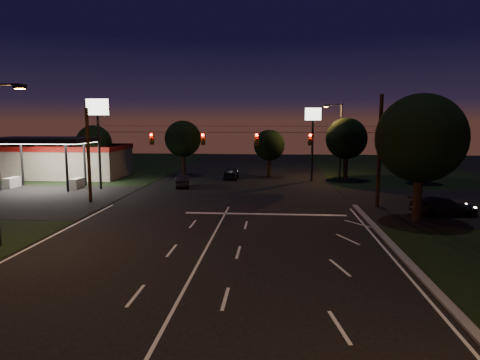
# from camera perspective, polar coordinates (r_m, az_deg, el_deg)

# --- Properties ---
(ground) EXTENTS (140.00, 140.00, 0.00)m
(ground) POSITION_cam_1_polar(r_m,az_deg,el_deg) (21.31, -5.61, -11.05)
(ground) COLOR black
(ground) RESTS_ON ground
(cross_street_right) EXTENTS (20.00, 16.00, 0.02)m
(cross_street_right) POSITION_cam_1_polar(r_m,az_deg,el_deg) (39.98, 28.71, -3.05)
(cross_street_right) COLOR black
(cross_street_right) RESTS_ON ground
(cross_street_left) EXTENTS (20.00, 16.00, 0.02)m
(cross_street_left) POSITION_cam_1_polar(r_m,az_deg,el_deg) (43.49, -28.43, -2.23)
(cross_street_left) COLOR black
(cross_street_left) RESTS_ON ground
(edge_line_right) EXTENTS (0.14, 40.00, 0.01)m
(edge_line_right) POSITION_cam_1_polar(r_m,az_deg,el_deg) (16.59, 26.82, -17.54)
(edge_line_right) COLOR silver
(edge_line_right) RESTS_ON ground
(center_line) EXTENTS (0.14, 40.00, 0.01)m
(center_line) POSITION_cam_1_polar(r_m,az_deg,el_deg) (15.88, -9.64, -17.95)
(center_line) COLOR silver
(center_line) RESTS_ON ground
(stop_bar) EXTENTS (12.00, 0.50, 0.01)m
(stop_bar) POSITION_cam_1_polar(r_m,az_deg,el_deg) (32.09, 3.36, -4.56)
(stop_bar) COLOR silver
(stop_bar) RESTS_ON ground
(utility_pole_right) EXTENTS (0.30, 0.30, 9.00)m
(utility_pole_right) POSITION_cam_1_polar(r_m,az_deg,el_deg) (36.48, 17.79, -3.42)
(utility_pole_right) COLOR black
(utility_pole_right) RESTS_ON ground
(utility_pole_left) EXTENTS (0.28, 0.28, 8.00)m
(utility_pole_left) POSITION_cam_1_polar(r_m,az_deg,el_deg) (38.81, -19.27, -2.83)
(utility_pole_left) COLOR black
(utility_pole_left) RESTS_ON ground
(signal_span) EXTENTS (24.00, 0.40, 1.56)m
(signal_span) POSITION_cam_1_polar(r_m,az_deg,el_deg) (35.02, -1.38, 5.57)
(signal_span) COLOR black
(signal_span) RESTS_ON ground
(gas_station) EXTENTS (14.20, 16.10, 5.25)m
(gas_station) POSITION_cam_1_polar(r_m,az_deg,el_deg) (56.52, -22.26, 2.68)
(gas_station) COLOR gray
(gas_station) RESTS_ON ground
(pole_sign_left_near) EXTENTS (2.20, 0.30, 9.10)m
(pole_sign_left_near) POSITION_cam_1_polar(r_m,az_deg,el_deg) (45.41, -18.42, 7.56)
(pole_sign_left_near) COLOR black
(pole_sign_left_near) RESTS_ON ground
(pole_sign_right) EXTENTS (1.80, 0.30, 8.40)m
(pole_sign_right) POSITION_cam_1_polar(r_m,az_deg,el_deg) (50.03, 9.68, 6.99)
(pole_sign_right) COLOR black
(pole_sign_right) RESTS_ON ground
(street_light_right_far) EXTENTS (2.20, 0.35, 9.00)m
(street_light_right_far) POSITION_cam_1_polar(r_m,az_deg,el_deg) (52.41, 13.01, 5.84)
(street_light_right_far) COLOR black
(street_light_right_far) RESTS_ON ground
(tree_right_near) EXTENTS (6.00, 6.00, 8.76)m
(tree_right_near) POSITION_cam_1_polar(r_m,az_deg,el_deg) (31.61, 22.91, 5.03)
(tree_right_near) COLOR black
(tree_right_near) RESTS_ON ground
(tree_far_a) EXTENTS (4.20, 4.20, 6.42)m
(tree_far_a) POSITION_cam_1_polar(r_m,az_deg,el_deg) (54.50, -18.83, 4.65)
(tree_far_a) COLOR black
(tree_far_a) RESTS_ON ground
(tree_far_b) EXTENTS (4.60, 4.60, 6.98)m
(tree_far_b) POSITION_cam_1_polar(r_m,az_deg,el_deg) (55.25, -7.57, 5.41)
(tree_far_b) COLOR black
(tree_far_b) RESTS_ON ground
(tree_far_c) EXTENTS (3.80, 3.80, 5.86)m
(tree_far_c) POSITION_cam_1_polar(r_m,az_deg,el_deg) (53.03, 3.94, 4.59)
(tree_far_c) COLOR black
(tree_far_c) RESTS_ON ground
(tree_far_d) EXTENTS (4.80, 4.80, 7.30)m
(tree_far_d) POSITION_cam_1_polar(r_m,az_deg,el_deg) (51.69, 14.00, 5.32)
(tree_far_d) COLOR black
(tree_far_d) RESTS_ON ground
(tree_far_e) EXTENTS (4.00, 4.00, 6.18)m
(tree_far_e) POSITION_cam_1_polar(r_m,az_deg,el_deg) (51.68, 23.14, 4.14)
(tree_far_e) COLOR black
(tree_far_e) RESTS_ON ground
(car_oncoming_a) EXTENTS (1.71, 4.21, 1.43)m
(car_oncoming_a) POSITION_cam_1_polar(r_m,az_deg,el_deg) (51.45, -1.20, 0.95)
(car_oncoming_a) COLOR black
(car_oncoming_a) RESTS_ON ground
(car_oncoming_b) EXTENTS (2.23, 4.13, 1.29)m
(car_oncoming_b) POSITION_cam_1_polar(r_m,az_deg,el_deg) (45.51, -7.71, -0.11)
(car_oncoming_b) COLOR black
(car_oncoming_b) RESTS_ON ground
(car_cross) EXTENTS (4.93, 2.39, 1.38)m
(car_cross) POSITION_cam_1_polar(r_m,az_deg,el_deg) (34.78, 25.49, -3.19)
(car_cross) COLOR black
(car_cross) RESTS_ON ground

